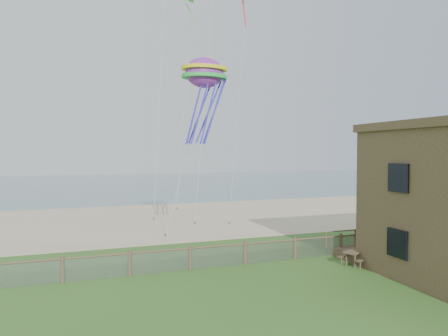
# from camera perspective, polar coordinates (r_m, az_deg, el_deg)

# --- Properties ---
(ground) EXTENTS (160.00, 160.00, 0.00)m
(ground) POSITION_cam_1_polar(r_m,az_deg,el_deg) (16.71, 11.34, -18.66)
(ground) COLOR #375D20
(ground) RESTS_ON ground
(sand_beach) EXTENTS (72.00, 20.00, 0.02)m
(sand_beach) POSITION_cam_1_polar(r_m,az_deg,el_deg) (36.78, -6.60, -7.10)
(sand_beach) COLOR tan
(sand_beach) RESTS_ON ground
(ocean) EXTENTS (160.00, 68.00, 0.02)m
(ocean) POSITION_cam_1_polar(r_m,az_deg,el_deg) (80.03, -13.61, -2.11)
(ocean) COLOR slate
(ocean) RESTS_ON ground
(chainlink_fence) EXTENTS (36.20, 0.20, 1.25)m
(chainlink_fence) POSITION_cam_1_polar(r_m,az_deg,el_deg) (21.68, 3.03, -12.20)
(chainlink_fence) COLOR brown
(chainlink_fence) RESTS_ON ground
(motel_deck) EXTENTS (15.00, 2.00, 0.50)m
(motel_deck) POSITION_cam_1_polar(r_m,az_deg,el_deg) (28.52, 29.19, -9.59)
(motel_deck) COLOR brown
(motel_deck) RESTS_ON ground
(picnic_table) EXTENTS (2.15, 1.93, 0.75)m
(picnic_table) POSITION_cam_1_polar(r_m,az_deg,el_deg) (22.88, 18.47, -12.00)
(picnic_table) COLOR brown
(picnic_table) RESTS_ON ground
(octopus_kite) EXTENTS (3.35, 2.66, 6.16)m
(octopus_kite) POSITION_cam_1_polar(r_m,az_deg,el_deg) (26.07, -2.80, 10.02)
(octopus_kite) COLOR #EB2558
(kite_red) EXTENTS (2.00, 1.88, 2.60)m
(kite_red) POSITION_cam_1_polar(r_m,az_deg,el_deg) (31.21, 3.32, 22.75)
(kite_red) COLOR red
(kite_green) EXTENTS (1.64, 1.95, 2.53)m
(kite_green) POSITION_cam_1_polar(r_m,az_deg,el_deg) (40.35, -4.69, 22.32)
(kite_green) COLOR green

